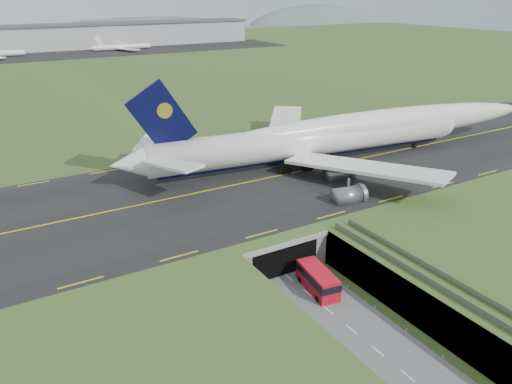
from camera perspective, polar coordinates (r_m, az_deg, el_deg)
ground at (r=75.10m, az=6.80°, el=-12.23°), size 900.00×900.00×0.00m
airfield_deck at (r=73.45m, az=6.90°, el=-10.30°), size 800.00×800.00×6.00m
trench_road at (r=70.42m, az=10.58°, el=-15.03°), size 12.00×75.00×0.20m
taxiway at (r=97.25m, az=-4.74°, el=0.29°), size 800.00×44.00×0.18m
tunnel_portal at (r=85.28m, az=0.15°, el=-4.96°), size 17.00×22.30×6.00m
guideway at (r=68.54m, az=24.62°, el=-12.73°), size 3.00×53.00×7.05m
jumbo_jet at (r=114.11m, az=9.66°, el=6.44°), size 104.75×65.12×21.69m
shuttle_tram at (r=76.32m, az=7.07°, el=-9.95°), size 4.41×8.85×3.43m
cargo_terminal at (r=351.24m, az=-25.05°, el=15.63°), size 320.00×67.00×15.60m
distant_hills at (r=491.71m, az=-18.95°, el=15.69°), size 700.00×91.00×60.00m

